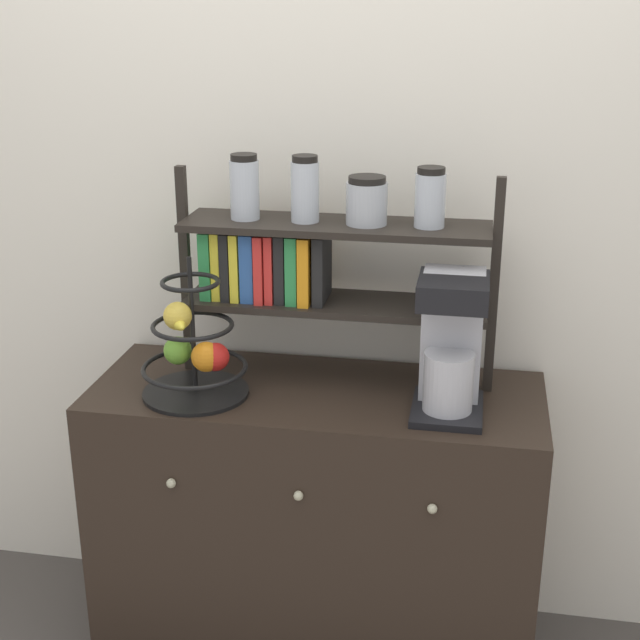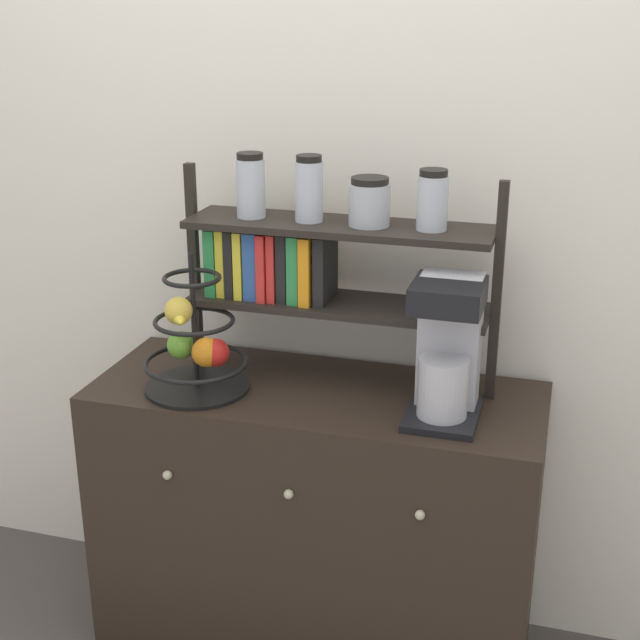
# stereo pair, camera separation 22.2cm
# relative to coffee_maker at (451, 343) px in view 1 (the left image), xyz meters

# --- Properties ---
(wall_back) EXTENTS (7.00, 0.05, 2.60)m
(wall_back) POSITION_rel_coffee_maker_xyz_m (-0.34, 0.32, 0.34)
(wall_back) COLOR silver
(wall_back) RESTS_ON ground_plane
(sideboard) EXTENTS (1.17, 0.47, 0.79)m
(sideboard) POSITION_rel_coffee_maker_xyz_m (-0.34, 0.05, -0.57)
(sideboard) COLOR black
(sideboard) RESTS_ON ground_plane
(coffee_maker) EXTENTS (0.17, 0.21, 0.35)m
(coffee_maker) POSITION_rel_coffee_maker_xyz_m (0.00, 0.00, 0.00)
(coffee_maker) COLOR black
(coffee_maker) RESTS_ON sideboard
(fruit_stand) EXTENTS (0.27, 0.27, 0.36)m
(fruit_stand) POSITION_rel_coffee_maker_xyz_m (-0.64, -0.03, -0.05)
(fruit_stand) COLOR black
(fruit_stand) RESTS_ON sideboard
(shelf_hutch) EXTENTS (0.82, 0.20, 0.59)m
(shelf_hutch) POSITION_rel_coffee_maker_xyz_m (-0.38, 0.13, 0.18)
(shelf_hutch) COLOR black
(shelf_hutch) RESTS_ON sideboard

